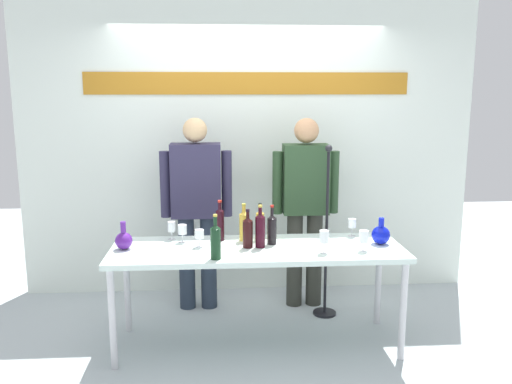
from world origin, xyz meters
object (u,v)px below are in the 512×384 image
at_px(display_table, 257,255).
at_px(wine_bottle_3, 220,223).
at_px(wine_bottle_6, 248,232).
at_px(presenter_left, 196,202).
at_px(wine_bottle_0, 260,224).
at_px(presenter_right, 305,201).
at_px(wine_bottle_1, 272,228).
at_px(wine_glass_right_0, 324,237).
at_px(wine_bottle_4, 260,229).
at_px(wine_glass_left_0, 199,234).
at_px(wine_bottle_5, 216,241).
at_px(wine_glass_right_2, 352,224).
at_px(decanter_blue_right, 381,235).
at_px(microphone_stand, 326,260).
at_px(wine_glass_right_1, 364,237).
at_px(wine_bottle_2, 244,225).
at_px(wine_glass_left_1, 172,227).
at_px(wine_glass_left_2, 182,230).
at_px(decanter_blue_left, 124,240).

height_order(display_table, wine_bottle_3, wine_bottle_3).
bearing_deg(wine_bottle_6, presenter_left, 118.42).
bearing_deg(wine_bottle_0, presenter_right, 49.94).
relative_size(wine_bottle_1, wine_glass_right_0, 1.81).
xyz_separation_m(wine_bottle_4, wine_glass_left_0, (-0.45, 0.04, -0.04)).
relative_size(presenter_left, wine_bottle_5, 5.34).
bearing_deg(display_table, wine_bottle_5, -140.18).
bearing_deg(wine_glass_left_0, wine_glass_right_2, 10.17).
bearing_deg(wine_bottle_0, wine_glass_right_2, 2.46).
height_order(decanter_blue_right, wine_bottle_0, wine_bottle_0).
bearing_deg(microphone_stand, wine_bottle_3, -161.27).
xyz_separation_m(decanter_blue_right, wine_glass_right_1, (-0.18, -0.16, 0.03)).
height_order(presenter_right, wine_bottle_6, presenter_right).
distance_m(wine_bottle_5, microphone_stand, 1.28).
bearing_deg(wine_bottle_2, wine_glass_right_1, -21.34).
bearing_deg(wine_bottle_0, wine_glass_right_0, -42.72).
bearing_deg(presenter_right, wine_glass_right_1, -72.29).
xyz_separation_m(wine_bottle_2, wine_bottle_6, (0.02, -0.19, -0.00)).
bearing_deg(decanter_blue_right, presenter_left, 152.76).
distance_m(wine_glass_left_0, wine_glass_left_1, 0.31).
bearing_deg(wine_bottle_1, wine_glass_left_2, 172.05).
xyz_separation_m(wine_bottle_6, wine_glass_right_2, (0.85, 0.26, -0.02)).
relative_size(wine_bottle_5, wine_glass_right_1, 2.08).
bearing_deg(wine_bottle_4, wine_glass_left_1, 159.13).
height_order(wine_bottle_1, wine_glass_left_0, wine_bottle_1).
relative_size(wine_bottle_1, wine_bottle_5, 0.95).
xyz_separation_m(wine_bottle_2, wine_glass_right_0, (0.56, -0.36, -0.01)).
distance_m(decanter_blue_left, wine_glass_left_0, 0.55).
height_order(wine_bottle_3, microphone_stand, microphone_stand).
bearing_deg(wine_glass_left_1, wine_bottle_4, -20.87).
bearing_deg(wine_bottle_4, wine_bottle_1, 40.25).
bearing_deg(decanter_blue_left, wine_bottle_4, -1.14).
relative_size(wine_bottle_2, wine_glass_right_1, 1.92).
xyz_separation_m(wine_glass_left_0, wine_glass_left_1, (-0.22, 0.22, 0.00)).
bearing_deg(wine_bottle_2, decanter_blue_right, -9.43).
bearing_deg(wine_bottle_1, microphone_stand, 40.45).
xyz_separation_m(wine_bottle_2, wine_glass_left_2, (-0.47, -0.02, -0.03)).
xyz_separation_m(presenter_right, wine_glass_left_0, (-0.91, -0.71, -0.09)).
bearing_deg(wine_bottle_5, wine_glass_left_2, 120.77).
distance_m(display_table, wine_bottle_2, 0.28).
distance_m(wine_bottle_5, wine_glass_right_2, 1.20).
bearing_deg(wine_bottle_6, wine_glass_right_2, 16.95).
height_order(wine_bottle_1, wine_bottle_2, wine_bottle_1).
relative_size(presenter_left, presenter_right, 1.00).
xyz_separation_m(wine_bottle_6, microphone_stand, (0.70, 0.52, -0.40)).
bearing_deg(wine_bottle_6, wine_glass_left_0, 173.28).
xyz_separation_m(wine_glass_left_2, wine_glass_right_0, (1.03, -0.35, 0.02)).
height_order(wine_glass_left_0, wine_glass_right_0, wine_glass_right_0).
relative_size(wine_bottle_0, wine_bottle_6, 0.99).
bearing_deg(wine_bottle_0, wine_glass_left_2, -175.27).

